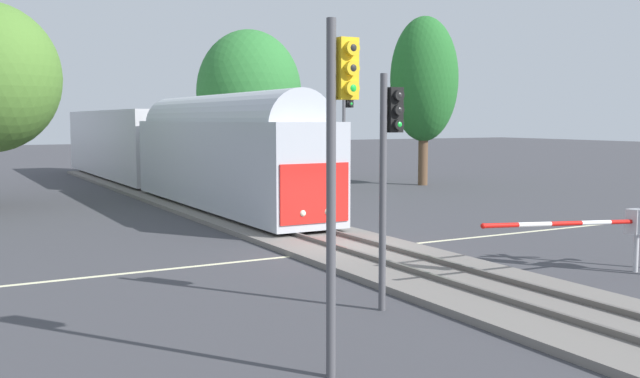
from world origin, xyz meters
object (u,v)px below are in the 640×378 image
Objects in this scene: traffic_signal_far_side at (346,124)px; traffic_signal_near_left at (339,141)px; crossing_gate_near at (619,224)px; maple_right_background at (424,80)px; elm_centre_background at (249,93)px; commuter_train at (163,146)px; traffic_signal_median at (389,153)px.

traffic_signal_near_left is at bearing -121.37° from traffic_signal_far_side.
crossing_gate_near is 1.02× the size of traffic_signal_far_side.
maple_right_background is at bearing 64.24° from crossing_gate_near.
traffic_signal_near_left is at bearing -164.26° from crossing_gate_near.
elm_centre_background is 11.60m from maple_right_background.
elm_centre_background reaches higher than commuter_train.
traffic_signal_far_side is 14.42m from maple_right_background.
traffic_signal_far_side is at bearing -141.94° from maple_right_background.
traffic_signal_near_left is 4.42m from traffic_signal_median.
traffic_signal_far_side is 0.60× the size of elm_centre_background.
maple_right_background is (16.54, -2.87, 4.08)m from commuter_train.
traffic_signal_median is at bearing -128.54° from maple_right_background.
traffic_signal_far_side reaches higher than traffic_signal_near_left.
elm_centre_background is at bearing 83.99° from traffic_signal_far_side.
traffic_signal_near_left is (-11.57, -18.97, -0.15)m from traffic_signal_far_side.
traffic_signal_median is at bearing 44.85° from traffic_signal_near_left.
traffic_signal_far_side is at bearing 58.63° from traffic_signal_near_left.
crossing_gate_near is 11.52m from traffic_signal_near_left.
elm_centre_background is at bearing 72.12° from traffic_signal_median.
commuter_train is 3.63× the size of maple_right_background.
crossing_gate_near is at bearing -92.71° from traffic_signal_far_side.
crossing_gate_near is 16.17m from traffic_signal_far_side.
traffic_signal_near_left is at bearing -129.35° from maple_right_background.
traffic_signal_median is 32.83m from elm_centre_background.
elm_centre_background is at bearing 27.84° from commuter_train.
traffic_signal_near_left is 35.93m from maple_right_background.
commuter_train is 17.27m from maple_right_background.
commuter_train is 6.71× the size of traffic_signal_near_left.
maple_right_background is (19.58, 24.59, 3.31)m from traffic_signal_median.
maple_right_background is at bearing -9.84° from commuter_train.
traffic_signal_far_side is 15.50m from elm_centre_background.
traffic_signal_far_side is (5.40, -11.59, 1.32)m from commuter_train.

